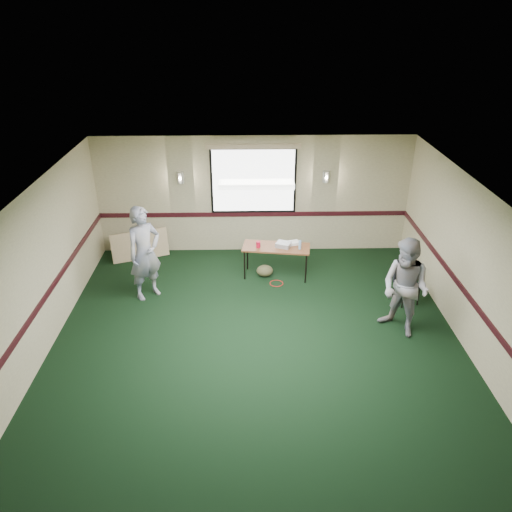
{
  "coord_description": "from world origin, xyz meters",
  "views": [
    {
      "loc": [
        -0.17,
        -6.59,
        5.23
      ],
      "look_at": [
        0.0,
        1.3,
        1.2
      ],
      "focal_mm": 35.0,
      "sensor_mm": 36.0,
      "label": 1
    }
  ],
  "objects_px": {
    "projector": "(283,245)",
    "person_right": "(405,288)",
    "folding_table": "(276,249)",
    "person_left": "(145,253)",
    "conference_chair": "(406,278)"
  },
  "relations": [
    {
      "from": "projector",
      "to": "conference_chair",
      "type": "relative_size",
      "value": 0.35
    },
    {
      "from": "folding_table",
      "to": "person_right",
      "type": "xyz_separation_m",
      "value": [
        2.08,
        -2.06,
        0.25
      ]
    },
    {
      "from": "projector",
      "to": "person_right",
      "type": "xyz_separation_m",
      "value": [
        1.93,
        -2.05,
        0.15
      ]
    },
    {
      "from": "projector",
      "to": "person_right",
      "type": "relative_size",
      "value": 0.16
    },
    {
      "from": "conference_chair",
      "to": "person_right",
      "type": "distance_m",
      "value": 1.18
    },
    {
      "from": "folding_table",
      "to": "conference_chair",
      "type": "xyz_separation_m",
      "value": [
        2.44,
        -1.02,
        -0.16
      ]
    },
    {
      "from": "conference_chair",
      "to": "person_left",
      "type": "height_order",
      "value": "person_left"
    },
    {
      "from": "conference_chair",
      "to": "folding_table",
      "type": "bearing_deg",
      "value": 141.93
    },
    {
      "from": "projector",
      "to": "person_left",
      "type": "relative_size",
      "value": 0.15
    },
    {
      "from": "projector",
      "to": "person_left",
      "type": "distance_m",
      "value": 2.82
    },
    {
      "from": "person_left",
      "to": "person_right",
      "type": "bearing_deg",
      "value": -57.04
    },
    {
      "from": "folding_table",
      "to": "projector",
      "type": "xyz_separation_m",
      "value": [
        0.15,
        -0.01,
        0.1
      ]
    },
    {
      "from": "person_left",
      "to": "person_right",
      "type": "distance_m",
      "value": 4.83
    },
    {
      "from": "folding_table",
      "to": "person_left",
      "type": "relative_size",
      "value": 0.77
    },
    {
      "from": "folding_table",
      "to": "person_right",
      "type": "bearing_deg",
      "value": -36.47
    }
  ]
}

